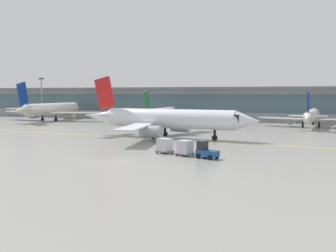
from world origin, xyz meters
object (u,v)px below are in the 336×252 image
object	(u,v)px
taxiing_regional_jet	(167,119)
cargo_dolly_trailing	(165,145)
cargo_dolly_lead	(185,147)
gate_airplane_0	(52,109)
gate_airplane_2	(311,116)
gate_airplane_1	(161,113)
baggage_tug	(206,151)
apron_light_mast_0	(42,95)

from	to	relation	value
taxiing_regional_jet	cargo_dolly_trailing	bearing A→B (deg)	-64.92
cargo_dolly_lead	cargo_dolly_trailing	world-z (taller)	same
gate_airplane_0	cargo_dolly_lead	size ratio (longest dim) A/B	12.94
gate_airplane_2	taxiing_regional_jet	bearing A→B (deg)	147.82
gate_airplane_2	gate_airplane_1	bearing A→B (deg)	92.92
gate_airplane_1	cargo_dolly_trailing	world-z (taller)	gate_airplane_1
gate_airplane_0	gate_airplane_2	size ratio (longest dim) A/B	1.25
baggage_tug	apron_light_mast_0	xyz separation A→B (m)	(-72.34, 64.55, 6.19)
gate_airplane_2	cargo_dolly_lead	size ratio (longest dim) A/B	10.36
cargo_dolly_lead	apron_light_mast_0	xyz separation A→B (m)	(-69.38, 63.45, 6.03)
baggage_tug	cargo_dolly_trailing	bearing A→B (deg)	180.00
cargo_dolly_lead	gate_airplane_1	bearing A→B (deg)	134.43
taxiing_regional_jet	apron_light_mast_0	distance (m)	75.29
gate_airplane_2	cargo_dolly_trailing	bearing A→B (deg)	164.09
gate_airplane_0	gate_airplane_1	xyz separation A→B (m)	(32.83, 1.53, -0.66)
cargo_dolly_lead	gate_airplane_2	bearing A→B (deg)	94.79
gate_airplane_0	cargo_dolly_trailing	xyz separation A→B (m)	(52.66, -48.92, -2.20)
gate_airplane_1	baggage_tug	xyz separation A→B (m)	(25.96, -52.73, -1.70)
gate_airplane_1	apron_light_mast_0	world-z (taller)	apron_light_mast_0
cargo_dolly_lead	cargo_dolly_trailing	bearing A→B (deg)	180.00
gate_airplane_1	cargo_dolly_lead	bearing A→B (deg)	-158.24
gate_airplane_2	apron_light_mast_0	distance (m)	84.73
taxiing_regional_jet	apron_light_mast_0	world-z (taller)	apron_light_mast_0
gate_airplane_2	cargo_dolly_lead	xyz separation A→B (m)	(-14.36, -51.35, -1.54)
gate_airplane_1	cargo_dolly_trailing	distance (m)	54.23
gate_airplane_2	taxiing_regional_jet	size ratio (longest dim) A/B	0.79
baggage_tug	taxiing_regional_jet	bearing A→B (deg)	142.14
taxiing_regional_jet	cargo_dolly_lead	bearing A→B (deg)	-57.63
gate_airplane_1	taxiing_regional_jet	bearing A→B (deg)	-159.56
gate_airplane_2	apron_light_mast_0	xyz separation A→B (m)	(-83.74, 12.10, 4.49)
gate_airplane_0	cargo_dolly_trailing	size ratio (longest dim) A/B	12.94
cargo_dolly_lead	cargo_dolly_trailing	xyz separation A→B (m)	(-3.17, 1.18, 0.00)
gate_airplane_0	baggage_tug	distance (m)	78.00
baggage_tug	gate_airplane_2	bearing A→B (deg)	98.15
taxiing_regional_jet	baggage_tug	size ratio (longest dim) A/B	11.36
gate_airplane_1	cargo_dolly_lead	size ratio (longest dim) A/B	10.31
taxiing_regional_jet	baggage_tug	bearing A→B (deg)	-52.23
taxiing_regional_jet	cargo_dolly_trailing	world-z (taller)	taxiing_regional_jet
baggage_tug	cargo_dolly_trailing	world-z (taller)	baggage_tug
baggage_tug	cargo_dolly_trailing	xyz separation A→B (m)	(-6.13, 2.28, 0.16)
cargo_dolly_lead	apron_light_mast_0	world-z (taller)	apron_light_mast_0
cargo_dolly_lead	cargo_dolly_trailing	distance (m)	3.38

